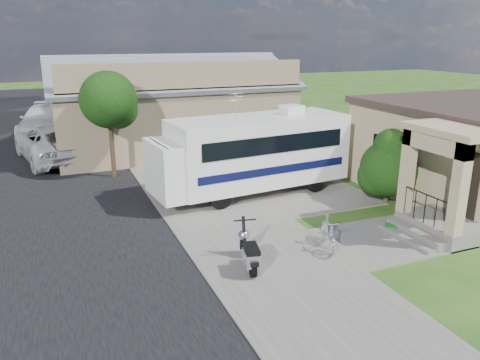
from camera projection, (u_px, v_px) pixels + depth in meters
name	position (u px, v px, depth m)	size (l,w,h in m)	color
ground	(287.00, 242.00, 14.03)	(120.00, 120.00, 0.00)	#214512
street_slab	(24.00, 180.00, 20.12)	(9.00, 80.00, 0.02)	black
sidewalk_slab	(171.00, 164.00, 22.49)	(4.00, 80.00, 0.06)	#5A5851
driveway_slab	(267.00, 191.00, 18.54)	(7.00, 6.00, 0.05)	#5A5851
walk_slab	(390.00, 238.00, 14.23)	(4.00, 3.00, 0.05)	#5A5851
house	(475.00, 148.00, 18.01)	(9.47, 7.80, 3.54)	tan
warehouse	(169.00, 111.00, 25.79)	(12.50, 8.40, 5.04)	#846B52
street_tree_a	(111.00, 102.00, 19.72)	(2.44, 2.40, 4.58)	#302215
street_tree_b	(88.00, 80.00, 28.52)	(2.44, 2.40, 4.73)	#302215
street_tree_c	(78.00, 74.00, 36.55)	(2.44, 2.40, 4.42)	#302215
motorhome	(252.00, 152.00, 17.91)	(7.87, 3.14, 3.93)	white
shrub	(389.00, 166.00, 16.91)	(2.29, 2.18, 2.81)	#302215
scooter	(249.00, 252.00, 12.21)	(0.75, 1.75, 1.16)	black
bicycle	(328.00, 235.00, 13.37)	(0.45, 1.59, 0.95)	#AEAEB6
pickup_truck	(54.00, 143.00, 23.12)	(2.97, 6.44, 1.79)	silver
van	(44.00, 120.00, 29.23)	(2.52, 6.21, 1.80)	silver
garden_hose	(391.00, 228.00, 14.79)	(0.42, 0.42, 0.19)	#156B25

